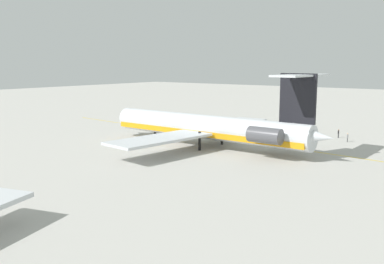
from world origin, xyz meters
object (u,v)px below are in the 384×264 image
main_jetliner (211,127)px  ground_crew_portside (348,136)px  ground_crew_near_nose (214,121)px  safety_cone_nose (167,124)px  ground_crew_near_tail (338,132)px

main_jetliner → ground_crew_portside: main_jetliner is taller
ground_crew_near_nose → safety_cone_nose: ground_crew_near_nose is taller
ground_crew_near_nose → safety_cone_nose: 11.53m
main_jetliner → ground_crew_portside: 27.35m
ground_crew_near_tail → safety_cone_nose: (39.36, 7.38, -0.85)m
ground_crew_near_nose → safety_cone_nose: bearing=100.1°
main_jetliner → ground_crew_near_nose: (15.37, -23.79, -2.65)m
ground_crew_portside → main_jetliner: bearing=37.9°
ground_crew_near_nose → ground_crew_portside: bearing=-126.2°
main_jetliner → ground_crew_near_tail: bearing=-121.7°
ground_crew_portside → safety_cone_nose: ground_crew_portside is taller
main_jetliner → safety_cone_nose: (24.13, -16.33, -3.42)m
ground_crew_near_tail → main_jetliner: bearing=65.2°
main_jetliner → ground_crew_near_tail: (-15.23, -23.71, -2.57)m
ground_crew_near_tail → ground_crew_portside: (-2.88, 3.39, -0.03)m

